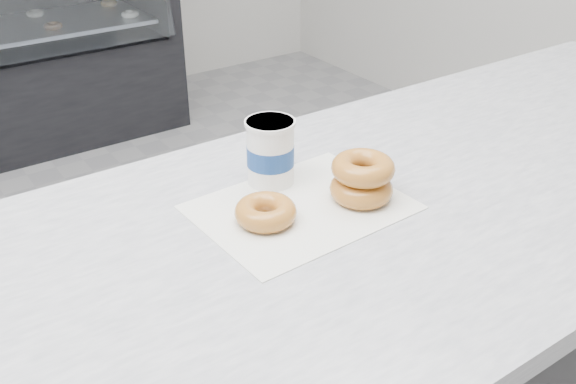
% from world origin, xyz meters
% --- Properties ---
extents(wax_paper, '(0.35, 0.27, 0.00)m').
position_xyz_m(wax_paper, '(0.30, -0.54, 0.90)').
color(wax_paper, silver).
rests_on(wax_paper, counter).
extents(donut_single, '(0.12, 0.12, 0.03)m').
position_xyz_m(donut_single, '(0.23, -0.54, 0.92)').
color(donut_single, '#BB6833').
rests_on(donut_single, wax_paper).
extents(donut_stack, '(0.12, 0.12, 0.08)m').
position_xyz_m(donut_stack, '(0.40, -0.57, 0.94)').
color(donut_stack, '#BB6833').
rests_on(donut_stack, wax_paper).
extents(coffee_cup, '(0.09, 0.09, 0.12)m').
position_xyz_m(coffee_cup, '(0.31, -0.43, 0.96)').
color(coffee_cup, white).
rests_on(coffee_cup, counter).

